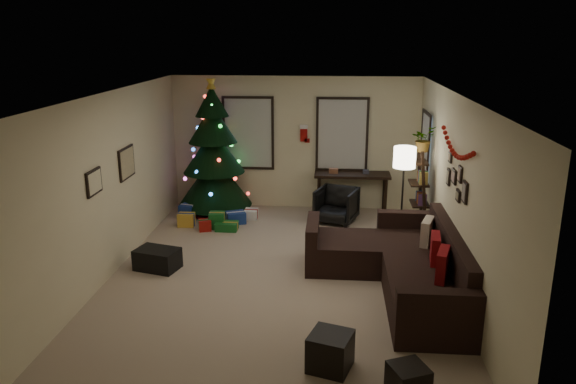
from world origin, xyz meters
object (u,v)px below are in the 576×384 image
Objects in this scene: christmas_tree at (214,156)px; bookshelf at (421,197)px; desk_chair at (336,205)px; desk at (352,178)px; sofa at (402,267)px.

bookshelf is at bearing -19.83° from christmas_tree.
bookshelf is (1.43, -0.90, 0.46)m from desk_chair.
desk is at bearing 83.25° from desk_chair.
sofa is 3.48m from desk.
sofa is 1.86× the size of bookshelf.
bookshelf reaches higher than desk_chair.
christmas_tree is 4.07× the size of desk_chair.
desk_chair is 1.76m from bookshelf.
desk reaches higher than desk_chair.
christmas_tree is 4.78m from sofa.
christmas_tree is 2.81m from desk.
bookshelf is at bearing -13.68° from desk_chair.
desk is 0.81m from desk_chair.
sofa is at bearing -105.07° from bookshelf.
bookshelf reaches higher than sofa.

